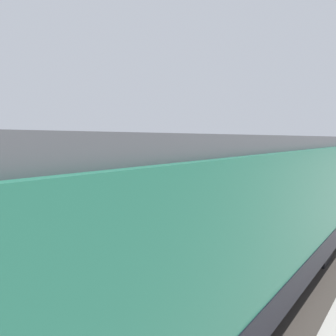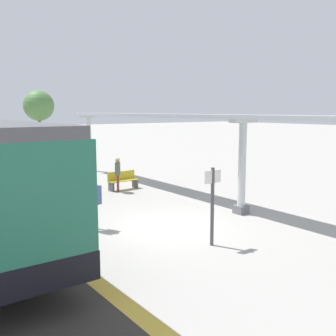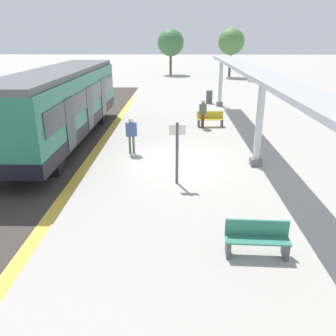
{
  "view_description": "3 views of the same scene",
  "coord_description": "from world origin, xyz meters",
  "px_view_note": "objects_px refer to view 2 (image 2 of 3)",
  "views": [
    {
      "loc": [
        -7.95,
        6.71,
        3.44
      ],
      "look_at": [
        1.99,
        -3.52,
        1.78
      ],
      "focal_mm": 27.36,
      "sensor_mm": 36.0,
      "label": 1
    },
    {
      "loc": [
        -7.13,
        -9.85,
        3.74
      ],
      "look_at": [
        0.63,
        0.69,
        1.82
      ],
      "focal_mm": 41.96,
      "sensor_mm": 36.0,
      "label": 2
    },
    {
      "loc": [
        0.08,
        -13.51,
        4.92
      ],
      "look_at": [
        -0.15,
        -3.75,
        1.21
      ],
      "focal_mm": 37.31,
      "sensor_mm": 36.0,
      "label": 3
    }
  ],
  "objects_px": {
    "passenger_waiting_near_edge": "(94,198)",
    "platform_info_sign": "(212,199)",
    "trash_bin": "(73,162)",
    "passenger_by_the_benches": "(118,171)",
    "canopy_pillar_second": "(242,166)",
    "canopy_pillar_third": "(89,143)",
    "bench_mid_platform": "(123,180)"
  },
  "relations": [
    {
      "from": "passenger_waiting_near_edge",
      "to": "platform_info_sign",
      "type": "bearing_deg",
      "value": -58.76
    },
    {
      "from": "trash_bin",
      "to": "platform_info_sign",
      "type": "height_order",
      "value": "platform_info_sign"
    },
    {
      "from": "passenger_waiting_near_edge",
      "to": "passenger_by_the_benches",
      "type": "relative_size",
      "value": 1.01
    },
    {
      "from": "passenger_waiting_near_edge",
      "to": "trash_bin",
      "type": "bearing_deg",
      "value": 70.12
    },
    {
      "from": "passenger_waiting_near_edge",
      "to": "passenger_by_the_benches",
      "type": "distance_m",
      "value": 5.81
    },
    {
      "from": "trash_bin",
      "to": "passenger_waiting_near_edge",
      "type": "distance_m",
      "value": 13.24
    },
    {
      "from": "canopy_pillar_second",
      "to": "trash_bin",
      "type": "height_order",
      "value": "canopy_pillar_second"
    },
    {
      "from": "canopy_pillar_third",
      "to": "passenger_by_the_benches",
      "type": "relative_size",
      "value": 2.15
    },
    {
      "from": "canopy_pillar_third",
      "to": "platform_info_sign",
      "type": "bearing_deg",
      "value": -102.27
    },
    {
      "from": "bench_mid_platform",
      "to": "trash_bin",
      "type": "xyz_separation_m",
      "value": [
        0.58,
        7.38,
        0.04
      ]
    },
    {
      "from": "passenger_by_the_benches",
      "to": "trash_bin",
      "type": "bearing_deg",
      "value": 82.3
    },
    {
      "from": "trash_bin",
      "to": "passenger_waiting_near_edge",
      "type": "height_order",
      "value": "passenger_waiting_near_edge"
    },
    {
      "from": "trash_bin",
      "to": "canopy_pillar_second",
      "type": "bearing_deg",
      "value": -87.18
    },
    {
      "from": "platform_info_sign",
      "to": "passenger_by_the_benches",
      "type": "height_order",
      "value": "platform_info_sign"
    },
    {
      "from": "trash_bin",
      "to": "passenger_by_the_benches",
      "type": "relative_size",
      "value": 0.61
    },
    {
      "from": "trash_bin",
      "to": "canopy_pillar_third",
      "type": "bearing_deg",
      "value": -57.63
    },
    {
      "from": "trash_bin",
      "to": "passenger_waiting_near_edge",
      "type": "xyz_separation_m",
      "value": [
        -4.5,
        -12.44,
        0.52
      ]
    },
    {
      "from": "bench_mid_platform",
      "to": "platform_info_sign",
      "type": "xyz_separation_m",
      "value": [
        -1.92,
        -8.34,
        0.89
      ]
    },
    {
      "from": "platform_info_sign",
      "to": "passenger_waiting_near_edge",
      "type": "distance_m",
      "value": 3.86
    },
    {
      "from": "canopy_pillar_second",
      "to": "canopy_pillar_third",
      "type": "relative_size",
      "value": 1.0
    },
    {
      "from": "canopy_pillar_second",
      "to": "passenger_by_the_benches",
      "type": "height_order",
      "value": "canopy_pillar_second"
    },
    {
      "from": "bench_mid_platform",
      "to": "trash_bin",
      "type": "distance_m",
      "value": 7.41
    },
    {
      "from": "canopy_pillar_third",
      "to": "passenger_waiting_near_edge",
      "type": "relative_size",
      "value": 2.12
    },
    {
      "from": "platform_info_sign",
      "to": "canopy_pillar_second",
      "type": "bearing_deg",
      "value": 30.71
    },
    {
      "from": "canopy_pillar_second",
      "to": "trash_bin",
      "type": "xyz_separation_m",
      "value": [
        -0.68,
        13.83,
        -1.25
      ]
    },
    {
      "from": "canopy_pillar_third",
      "to": "passenger_by_the_benches",
      "type": "bearing_deg",
      "value": -104.52
    },
    {
      "from": "trash_bin",
      "to": "platform_info_sign",
      "type": "bearing_deg",
      "value": -99.05
    },
    {
      "from": "canopy_pillar_second",
      "to": "trash_bin",
      "type": "relative_size",
      "value": 3.52
    },
    {
      "from": "canopy_pillar_third",
      "to": "platform_info_sign",
      "type": "relative_size",
      "value": 1.56
    },
    {
      "from": "canopy_pillar_third",
      "to": "trash_bin",
      "type": "distance_m",
      "value": 1.79
    },
    {
      "from": "canopy_pillar_second",
      "to": "trash_bin",
      "type": "distance_m",
      "value": 13.9
    },
    {
      "from": "platform_info_sign",
      "to": "passenger_by_the_benches",
      "type": "relative_size",
      "value": 1.38
    }
  ]
}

